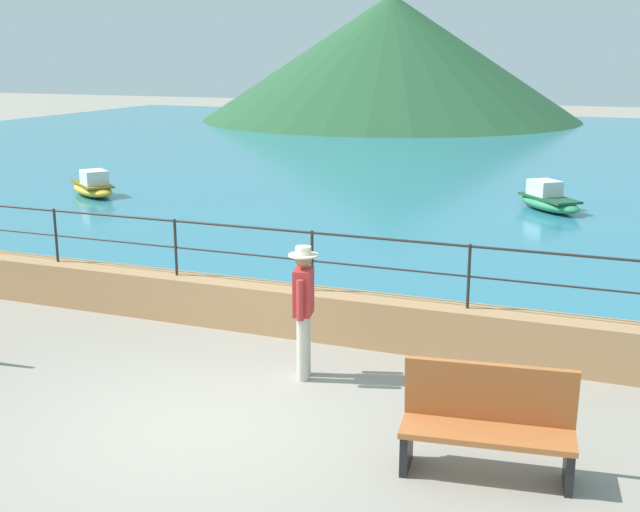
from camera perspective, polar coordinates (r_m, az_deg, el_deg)
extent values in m
plane|color=gray|center=(9.56, -7.96, -11.53)|extent=(120.00, 120.00, 0.00)
cube|color=tan|center=(12.11, -0.55, -4.01)|extent=(20.00, 0.56, 0.70)
cylinder|color=#282623|center=(14.23, -17.98, 1.38)|extent=(0.04, 0.04, 0.90)
cylinder|color=#282623|center=(12.91, -10.06, 0.60)|extent=(0.04, 0.04, 0.90)
cylinder|color=#282623|center=(11.88, -0.56, -0.34)|extent=(0.04, 0.04, 0.90)
cylinder|color=#282623|center=(11.25, 10.36, -1.42)|extent=(0.04, 0.04, 0.90)
cylinder|color=#282623|center=(11.79, -0.57, 1.63)|extent=(18.40, 0.04, 0.04)
cylinder|color=#282623|center=(11.88, -0.56, -0.34)|extent=(18.40, 0.03, 0.03)
cube|color=teal|center=(33.82, 14.20, 6.73)|extent=(64.00, 44.32, 0.06)
cone|color=#285633|center=(51.28, 4.96, 13.64)|extent=(23.25, 23.25, 7.51)
cube|color=#B76633|center=(8.37, 11.60, -12.09)|extent=(1.76, 0.75, 0.06)
cube|color=#B76633|center=(8.42, 11.78, -9.30)|extent=(1.70, 0.38, 0.64)
cube|color=black|center=(8.50, 16.99, -13.86)|extent=(0.14, 0.47, 0.43)
cube|color=black|center=(8.53, 6.07, -13.18)|extent=(0.14, 0.47, 0.43)
cylinder|color=beige|center=(10.65, -1.06, -6.14)|extent=(0.15, 0.15, 0.86)
cylinder|color=beige|center=(10.48, -1.23, -6.48)|extent=(0.15, 0.15, 0.86)
cube|color=#B22D2D|center=(10.33, -1.16, -2.51)|extent=(0.29, 0.40, 0.60)
cylinder|color=#B22D2D|center=(10.57, -0.93, -2.35)|extent=(0.09, 0.09, 0.52)
cylinder|color=#B22D2D|center=(10.12, -1.40, -3.11)|extent=(0.09, 0.09, 0.52)
sphere|color=#9E7051|center=(10.22, -1.18, -0.20)|extent=(0.22, 0.22, 0.22)
cylinder|color=beige|center=(10.21, -1.18, 0.07)|extent=(0.38, 0.38, 0.02)
cylinder|color=beige|center=(10.19, -1.18, 0.40)|extent=(0.20, 0.20, 0.10)
ellipsoid|color=gold|center=(24.64, -15.62, 4.53)|extent=(2.38, 2.11, 0.36)
cube|color=brown|center=(24.61, -15.64, 4.87)|extent=(1.93, 1.72, 0.06)
cube|color=silver|center=(24.34, -15.51, 5.33)|extent=(1.02, 0.99, 0.40)
ellipsoid|color=#338C59|center=(22.27, 15.73, 3.55)|extent=(2.18, 2.33, 0.36)
cube|color=#1C4D31|center=(22.25, 15.75, 3.93)|extent=(1.78, 1.90, 0.06)
cube|color=silver|center=(22.41, 15.44, 4.62)|extent=(1.00, 1.02, 0.40)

